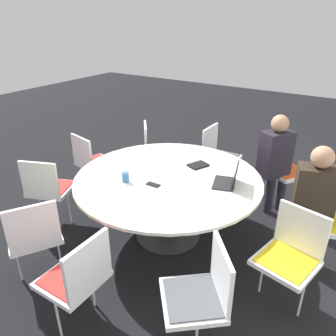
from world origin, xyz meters
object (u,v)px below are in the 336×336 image
Objects in this scene: chair_3 at (155,148)px; chair_4 at (92,160)px; chair_6 at (34,233)px; person_0 at (314,198)px; chair_1 at (284,165)px; laptop at (229,179)px; chair_9 at (291,252)px; person_1 at (276,156)px; chair_7 at (78,275)px; chair_8 at (202,291)px; cell_phone at (153,185)px; chair_2 at (218,152)px; coffee_cup at (126,177)px; chair_0 at (336,215)px; chair_5 at (48,186)px; spiral_notebook at (198,165)px; handbag at (127,168)px.

chair_4 is at bearing -67.21° from chair_3.
chair_6 is 0.71× the size of person_0.
laptop is at bearing 21.60° from chair_1.
person_1 reaches higher than chair_9.
laptop reaches higher than chair_1.
person_1 reaches higher than chair_3.
chair_7 is (1.56, 1.41, 0.00)m from chair_4.
chair_8 is at bearing -1.52° from laptop.
chair_7 is 6.07× the size of cell_phone.
person_0 is at bearing 88.90° from laptop.
person_0 reaches higher than chair_6.
chair_2 is 2.69m from chair_7.
chair_3 is 1.48m from coffee_cup.
chair_0 is 2.47m from chair_3.
chair_4 is 1.58m from chair_6.
chair_2 is (0.08, -0.88, 0.00)m from chair_1.
chair_6 is (0.63, 0.60, 0.00)m from chair_5.
chair_7 is 1.12m from coffee_cup.
chair_4 is at bearing -10.64° from chair_0.
chair_9 is at bearing 61.91° from spiral_notebook.
chair_2 is at bearing -168.76° from spiral_notebook.
person_0 is at bearing -57.23° from chair_8.
chair_1 and chair_8 have the same top height.
cell_phone is (0.63, -1.37, 0.02)m from person_0.
person_0 is at bearing 19.02° from chair_0.
chair_1 is 2.41m from chair_8.
handbag is at bearing -49.00° from person_1.
chair_2 is 1.00× the size of chair_8.
person_0 is (-0.96, 2.57, 0.19)m from chair_5.
spiral_notebook is (-0.63, -1.19, 0.22)m from chair_9.
cell_phone is at bearing 7.43° from person_0.
chair_9 is (-0.96, 1.94, 0.00)m from chair_6.
chair_7 reaches higher than handbag.
chair_5 is at bearing 4.70° from chair_0.
chair_7 is at bearing -35.61° from laptop.
handbag is at bearing -127.41° from laptop.
chair_3 is 2.32m from person_0.
person_1 is at bearing 57.49° from chair_3.
laptop reaches higher than chair_7.
chair_8 is at bearing 74.30° from chair_9.
chair_8 is 1.46m from person_0.
chair_5 is at bearing -30.89° from chair_2.
chair_1 is 2.86m from chair_7.
chair_0 is 1.00× the size of chair_5.
chair_2 is 0.86m from person_1.
chair_3 is at bearing 1.84° from chair_8.
chair_9 is (0.78, -0.23, 0.00)m from chair_0.
person_1 reaches higher than cell_phone.
chair_5 reaches higher than handbag.
chair_8 is 1.00× the size of chair_9.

